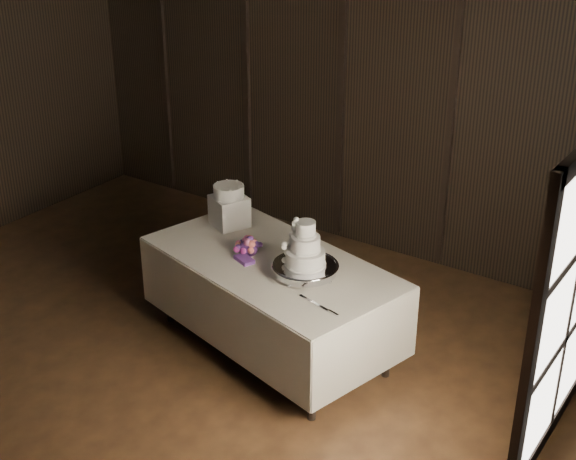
{
  "coord_description": "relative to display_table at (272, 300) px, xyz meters",
  "views": [
    {
      "loc": [
        3.66,
        -2.82,
        3.52
      ],
      "look_at": [
        0.75,
        1.49,
        1.05
      ],
      "focal_mm": 50.0,
      "sensor_mm": 36.0,
      "label": 1
    }
  ],
  "objects": [
    {
      "name": "small_cake",
      "position": [
        -0.64,
        0.32,
        0.64
      ],
      "size": [
        0.28,
        0.28,
        0.1
      ],
      "primitive_type": "cylinder",
      "rotation": [
        0.0,
        0.0,
        0.16
      ],
      "color": "white",
      "rests_on": "box_pedestal"
    },
    {
      "name": "window",
      "position": [
        2.37,
        -0.99,
        1.28
      ],
      "size": [
        0.06,
        1.16,
        1.56
      ],
      "primitive_type": "cube",
      "color": "black",
      "rests_on": "room"
    },
    {
      "name": "cake_stand",
      "position": [
        0.34,
        -0.06,
        0.39
      ],
      "size": [
        0.59,
        0.59,
        0.09
      ],
      "primitive_type": "cylinder",
      "rotation": [
        0.0,
        0.0,
        0.26
      ],
      "color": "silver",
      "rests_on": "display_table"
    },
    {
      "name": "box_pedestal",
      "position": [
        -0.64,
        0.32,
        0.47
      ],
      "size": [
        0.34,
        0.34,
        0.25
      ],
      "primitive_type": "cube",
      "rotation": [
        0.0,
        0.0,
        -0.42
      ],
      "color": "white",
      "rests_on": "display_table"
    },
    {
      "name": "cake_knife",
      "position": [
        0.6,
        -0.35,
        0.35
      ],
      "size": [
        0.36,
        0.11,
        0.01
      ],
      "primitive_type": "cube",
      "rotation": [
        0.0,
        0.0,
        -0.25
      ],
      "color": "silver",
      "rests_on": "display_table"
    },
    {
      "name": "wedding_cake",
      "position": [
        0.32,
        -0.07,
        0.57
      ],
      "size": [
        0.32,
        0.28,
        0.34
      ],
      "rotation": [
        0.0,
        0.0,
        0.11
      ],
      "color": "white",
      "rests_on": "cake_stand"
    },
    {
      "name": "bouquet",
      "position": [
        -0.21,
        -0.0,
        0.4
      ],
      "size": [
        0.38,
        0.44,
        0.17
      ],
      "primitive_type": null,
      "rotation": [
        0.0,
        0.0,
        -0.38
      ],
      "color": "pink",
      "rests_on": "display_table"
    },
    {
      "name": "room",
      "position": [
        -0.6,
        -1.49,
        1.08
      ],
      "size": [
        6.08,
        7.08,
        3.08
      ],
      "color": "black",
      "rests_on": "ground"
    },
    {
      "name": "display_table",
      "position": [
        0.0,
        0.0,
        0.0
      ],
      "size": [
        2.18,
        1.5,
        0.76
      ],
      "rotation": [
        0.0,
        0.0,
        -0.25
      ],
      "color": "beige",
      "rests_on": "ground"
    }
  ]
}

